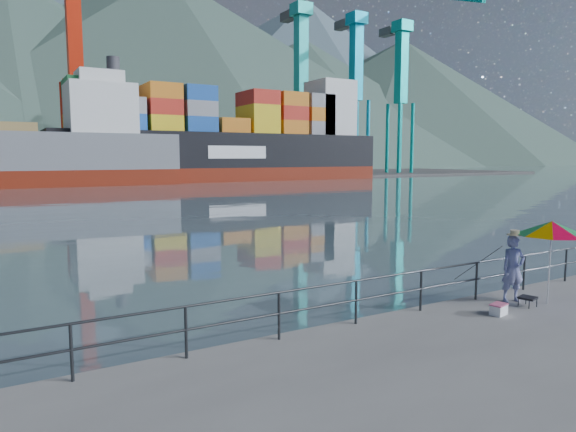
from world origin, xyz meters
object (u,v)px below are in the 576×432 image
object	(u,v)px
container_ship	(235,144)
beach_umbrella	(552,228)
fisherman	(513,269)
cooler_bag	(499,310)

from	to	relation	value
container_ship	beach_umbrella	bearing A→B (deg)	-108.19
fisherman	cooler_bag	bearing A→B (deg)	-136.31
beach_umbrella	cooler_bag	world-z (taller)	beach_umbrella
beach_umbrella	container_ship	bearing A→B (deg)	71.81
fisherman	cooler_bag	distance (m)	1.59
cooler_bag	fisherman	bearing A→B (deg)	12.05
container_ship	fisherman	bearing A→B (deg)	-108.78
fisherman	container_ship	world-z (taller)	container_ship
beach_umbrella	container_ship	size ratio (longest dim) A/B	0.04
cooler_bag	container_ship	distance (m)	76.51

